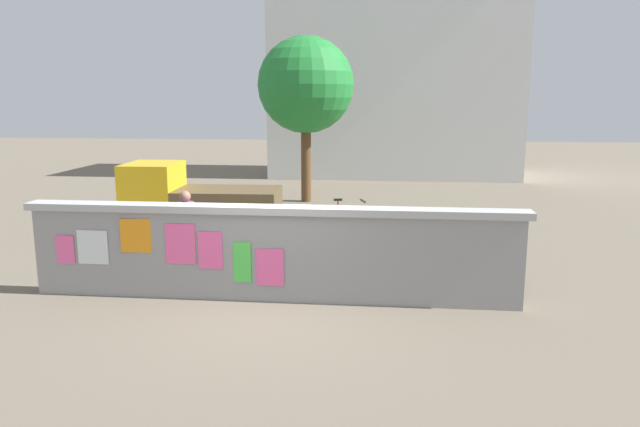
{
  "coord_description": "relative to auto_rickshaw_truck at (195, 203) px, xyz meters",
  "views": [
    {
      "loc": [
        1.86,
        -9.67,
        3.4
      ],
      "look_at": [
        0.69,
        1.16,
        1.28
      ],
      "focal_mm": 33.94,
      "sensor_mm": 36.0,
      "label": 1
    }
  ],
  "objects": [
    {
      "name": "building_background",
      "position": [
        4.81,
        13.17,
        3.78
      ],
      "size": [
        10.65,
        4.98,
        9.32
      ],
      "color": "silver",
      "rests_on": "ground"
    },
    {
      "name": "auto_rickshaw_truck",
      "position": [
        0.0,
        0.0,
        0.0
      ],
      "size": [
        3.66,
        1.65,
        1.85
      ],
      "color": "black",
      "rests_on": "ground"
    },
    {
      "name": "ground",
      "position": [
        2.62,
        3.93,
        -0.9
      ],
      "size": [
        60.0,
        60.0,
        0.0
      ],
      "primitive_type": "plane",
      "color": "#6B6051"
    },
    {
      "name": "bicycle_near",
      "position": [
        6.17,
        -2.56,
        -0.54
      ],
      "size": [
        1.71,
        0.44,
        0.95
      ],
      "color": "black",
      "rests_on": "ground"
    },
    {
      "name": "poster_wall",
      "position": [
        2.61,
        -4.07,
        -0.07
      ],
      "size": [
        8.43,
        0.42,
        1.61
      ],
      "color": "gray",
      "rests_on": "ground"
    },
    {
      "name": "tree_roadside",
      "position": [
        1.93,
        5.69,
        2.83
      ],
      "size": [
        3.06,
        3.06,
        5.28
      ],
      "color": "brown",
      "rests_on": "ground"
    },
    {
      "name": "motorcycle",
      "position": [
        3.7,
        -1.22,
        -0.44
      ],
      "size": [
        1.9,
        0.56,
        0.87
      ],
      "color": "black",
      "rests_on": "ground"
    },
    {
      "name": "person_walking",
      "position": [
        0.68,
        -2.65,
        0.09
      ],
      "size": [
        0.37,
        0.37,
        1.62
      ],
      "color": "yellow",
      "rests_on": "ground"
    },
    {
      "name": "bicycle_far",
      "position": [
        3.51,
        0.72,
        -0.54
      ],
      "size": [
        1.65,
        0.62,
        0.95
      ],
      "color": "black",
      "rests_on": "ground"
    }
  ]
}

